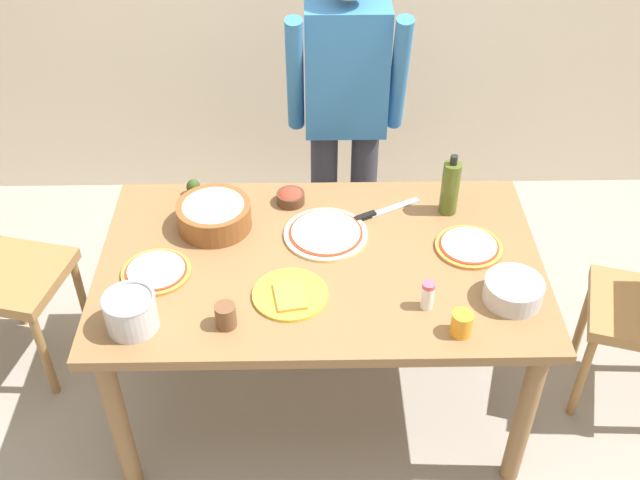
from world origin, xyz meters
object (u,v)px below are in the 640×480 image
object	(u,v)px
dining_table	(320,278)
cup_small_brown	(226,316)
steel_pot	(131,312)
pizza_second_cooked	(156,271)
plate_with_slice	(290,295)
small_sauce_bowl	(291,197)
chef_knife	(379,212)
pizza_raw_on_board	(326,234)
popcorn_bowl	(214,213)
avocado	(194,187)
mixing_bowl_steel	(513,291)
salt_shaker	(428,295)
olive_oil_bottle	(450,187)
pizza_cooked_on_tray	(469,246)
cup_orange	(462,324)
person_cook	(346,110)

from	to	relation	value
dining_table	cup_small_brown	bearing A→B (deg)	-134.20
dining_table	steel_pot	world-z (taller)	steel_pot
pizza_second_cooked	cup_small_brown	xyz separation A→B (m)	(0.27, -0.26, 0.03)
dining_table	plate_with_slice	bearing A→B (deg)	-119.29
small_sauce_bowl	chef_knife	size ratio (longest dim) A/B	0.41
steel_pot	pizza_raw_on_board	bearing A→B (deg)	35.60
dining_table	popcorn_bowl	size ratio (longest dim) A/B	5.71
avocado	pizza_second_cooked	bearing A→B (deg)	-99.91
mixing_bowl_steel	salt_shaker	xyz separation A→B (m)	(-0.29, -0.03, 0.01)
mixing_bowl_steel	popcorn_bowl	bearing A→B (deg)	158.15
olive_oil_bottle	chef_knife	size ratio (longest dim) A/B	0.95
pizza_second_cooked	pizza_raw_on_board	bearing A→B (deg)	18.39
small_sauce_bowl	chef_knife	distance (m)	0.35
popcorn_bowl	small_sauce_bowl	distance (m)	0.32
dining_table	pizza_raw_on_board	bearing A→B (deg)	80.43
pizza_cooked_on_tray	plate_with_slice	distance (m)	0.70
cup_orange	salt_shaker	world-z (taller)	salt_shaker
chef_knife	avocado	bearing A→B (deg)	169.33
plate_with_slice	cup_orange	xyz separation A→B (m)	(0.55, -0.18, 0.03)
plate_with_slice	avocado	size ratio (longest dim) A/B	3.71
person_cook	mixing_bowl_steel	world-z (taller)	person_cook
mixing_bowl_steel	steel_pot	world-z (taller)	steel_pot
pizza_cooked_on_tray	chef_knife	world-z (taller)	pizza_cooked_on_tray
small_sauce_bowl	steel_pot	size ratio (longest dim) A/B	0.63
popcorn_bowl	small_sauce_bowl	xyz separation A→B (m)	(0.29, 0.14, -0.03)
plate_with_slice	avocado	distance (m)	0.71
cup_orange	avocado	bearing A→B (deg)	140.63
pizza_raw_on_board	olive_oil_bottle	bearing A→B (deg)	16.69
dining_table	small_sauce_bowl	bearing A→B (deg)	107.78
popcorn_bowl	mixing_bowl_steel	distance (m)	1.13
pizza_second_cooked	salt_shaker	xyz separation A→B (m)	(0.93, -0.18, 0.04)
pizza_cooked_on_tray	popcorn_bowl	distance (m)	0.96
mixing_bowl_steel	dining_table	bearing A→B (deg)	161.43
popcorn_bowl	pizza_cooked_on_tray	bearing A→B (deg)	-8.89
popcorn_bowl	cup_small_brown	bearing A→B (deg)	-80.88
cup_orange	salt_shaker	bearing A→B (deg)	127.65
dining_table	cup_small_brown	distance (m)	0.47
popcorn_bowl	cup_orange	bearing A→B (deg)	-34.09
pizza_cooked_on_tray	steel_pot	bearing A→B (deg)	-162.13
pizza_second_cooked	chef_knife	distance (m)	0.88
plate_with_slice	chef_knife	world-z (taller)	plate_with_slice
pizza_second_cooked	olive_oil_bottle	size ratio (longest dim) A/B	0.96
dining_table	mixing_bowl_steel	distance (m)	0.70
pizza_raw_on_board	small_sauce_bowl	world-z (taller)	small_sauce_bowl
pizza_second_cooked	mixing_bowl_steel	bearing A→B (deg)	-7.13
cup_small_brown	salt_shaker	xyz separation A→B (m)	(0.67, 0.07, 0.01)
small_sauce_bowl	pizza_cooked_on_tray	bearing A→B (deg)	-23.93
pizza_raw_on_board	pizza_second_cooked	bearing A→B (deg)	-161.61
salt_shaker	cup_small_brown	bearing A→B (deg)	-173.65
pizza_raw_on_board	plate_with_slice	world-z (taller)	plate_with_slice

